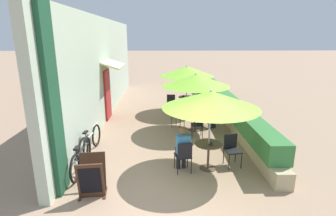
{
  "coord_description": "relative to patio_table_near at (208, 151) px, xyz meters",
  "views": [
    {
      "loc": [
        -0.05,
        -4.82,
        3.47
      ],
      "look_at": [
        0.15,
        4.13,
        1.0
      ],
      "focal_mm": 28.0,
      "sensor_mm": 36.0,
      "label": 1
    }
  ],
  "objects": [
    {
      "name": "ground_plane",
      "position": [
        -1.17,
        -1.56,
        -0.51
      ],
      "size": [
        120.0,
        120.0,
        0.0
      ],
      "primitive_type": "plane",
      "color": "#9E7F66"
    },
    {
      "name": "cafe_facade_wall",
      "position": [
        -3.71,
        5.16,
        1.58
      ],
      "size": [
        0.98,
        13.71,
        4.2
      ],
      "color": "#B2C1AD",
      "rests_on": "ground_plane"
    },
    {
      "name": "planter_hedge",
      "position": [
        1.58,
        5.19,
        0.02
      ],
      "size": [
        0.6,
        12.71,
        1.01
      ],
      "color": "tan",
      "rests_on": "ground_plane"
    },
    {
      "name": "patio_table_near",
      "position": [
        0.0,
        0.0,
        0.0
      ],
      "size": [
        0.73,
        0.73,
        0.73
      ],
      "color": "brown",
      "rests_on": "ground_plane"
    },
    {
      "name": "patio_umbrella_near",
      "position": [
        -0.0,
        -0.0,
        1.41
      ],
      "size": [
        2.47,
        2.47,
        2.19
      ],
      "color": "#B7B7BC",
      "rests_on": "ground_plane"
    },
    {
      "name": "cafe_chair_near_left",
      "position": [
        -0.68,
        -0.2,
        0.0
      ],
      "size": [
        0.47,
        0.47,
        0.87
      ],
      "rotation": [
        0.0,
        0.0,
        6.47
      ],
      "color": "black",
      "rests_on": "ground_plane"
    },
    {
      "name": "seated_patron_near_left",
      "position": [
        -0.7,
        -0.09,
        0.17
      ],
      "size": [
        0.39,
        0.45,
        1.25
      ],
      "rotation": [
        0.0,
        0.0,
        6.47
      ],
      "color": "#23232D",
      "rests_on": "ground_plane"
    },
    {
      "name": "cafe_chair_near_right",
      "position": [
        0.68,
        0.2,
        0.0
      ],
      "size": [
        0.47,
        0.47,
        0.87
      ],
      "rotation": [
        0.0,
        0.0,
        9.61
      ],
      "color": "black",
      "rests_on": "ground_plane"
    },
    {
      "name": "coffee_cup_near",
      "position": [
        0.04,
        -0.11,
        0.26
      ],
      "size": [
        0.07,
        0.07,
        0.09
      ],
      "color": "#232328",
      "rests_on": "patio_table_near"
    },
    {
      "name": "patio_table_mid",
      "position": [
        -0.0,
        3.0,
        0.0
      ],
      "size": [
        0.73,
        0.73,
        0.73
      ],
      "color": "brown",
      "rests_on": "ground_plane"
    },
    {
      "name": "patio_umbrella_mid",
      "position": [
        -0.0,
        3.0,
        1.41
      ],
      "size": [
        2.47,
        2.47,
        2.19
      ],
      "color": "#B7B7BC",
      "rests_on": "ground_plane"
    },
    {
      "name": "cafe_chair_mid_left",
      "position": [
        0.58,
        3.42,
        0.0
      ],
      "size": [
        0.54,
        0.54,
        0.87
      ],
      "rotation": [
        0.0,
        0.0,
        3.65
      ],
      "color": "black",
      "rests_on": "ground_plane"
    },
    {
      "name": "seated_patron_mid_left",
      "position": [
        0.63,
        3.32,
        0.17
      ],
      "size": [
        0.48,
        0.51,
        1.25
      ],
      "rotation": [
        0.0,
        0.0,
        3.65
      ],
      "color": "#23232D",
      "rests_on": "ground_plane"
    },
    {
      "name": "cafe_chair_mid_right",
      "position": [
        -0.65,
        3.3,
        0.0
      ],
      "size": [
        0.55,
        0.55,
        0.87
      ],
      "rotation": [
        0.0,
        0.0,
        5.75
      ],
      "color": "black",
      "rests_on": "ground_plane"
    },
    {
      "name": "cafe_chair_mid_back",
      "position": [
        0.07,
        2.3,
        0.0
      ],
      "size": [
        0.4,
        0.4,
        0.87
      ],
      "rotation": [
        0.0,
        0.0,
        7.84
      ],
      "color": "black",
      "rests_on": "ground_plane"
    },
    {
      "name": "patio_table_far",
      "position": [
        -0.1,
        5.48,
        0.0
      ],
      "size": [
        0.73,
        0.73,
        0.73
      ],
      "color": "brown",
      "rests_on": "ground_plane"
    },
    {
      "name": "patio_umbrella_far",
      "position": [
        -0.1,
        5.48,
        1.41
      ],
      "size": [
        2.47,
        2.47,
        2.19
      ],
      "color": "#B7B7BC",
      "rests_on": "ground_plane"
    },
    {
      "name": "cafe_chair_far_left",
      "position": [
        0.6,
        5.51,
        0.0
      ],
      "size": [
        0.43,
        0.43,
        0.87
      ],
      "rotation": [
        0.0,
        0.0,
        9.35
      ],
      "color": "black",
      "rests_on": "ground_plane"
    },
    {
      "name": "cafe_chair_far_right",
      "position": [
        -0.81,
        5.46,
        0.0
      ],
      "size": [
        0.43,
        0.43,
        0.87
      ],
      "rotation": [
        0.0,
        0.0,
        12.49
      ],
      "color": "black",
      "rests_on": "ground_plane"
    },
    {
      "name": "coffee_cup_far",
      "position": [
        -0.24,
        5.45,
        0.26
      ],
      "size": [
        0.07,
        0.07,
        0.09
      ],
      "color": "#232328",
      "rests_on": "patio_table_far"
    },
    {
      "name": "bicycle_leaning",
      "position": [
        -3.37,
        -0.04,
        -0.14
      ],
      "size": [
        0.1,
        1.83,
        0.81
      ],
      "rotation": [
        0.0,
        0.0,
        0.01
      ],
      "color": "black",
      "rests_on": "ground_plane"
    },
    {
      "name": "bicycle_second",
      "position": [
        -3.42,
        1.04,
        -0.14
      ],
      "size": [
        0.22,
        1.84,
        0.82
      ],
      "rotation": [
        0.0,
        0.0,
        -0.09
      ],
      "color": "black",
      "rests_on": "ground_plane"
    },
    {
      "name": "menu_board",
      "position": [
        -2.8,
        -1.14,
        -0.07
      ],
      "size": [
        0.64,
        0.69,
        0.9
      ],
      "rotation": [
        0.0,
        0.0,
        0.11
      ],
      "color": "#422819",
      "rests_on": "ground_plane"
    }
  ]
}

